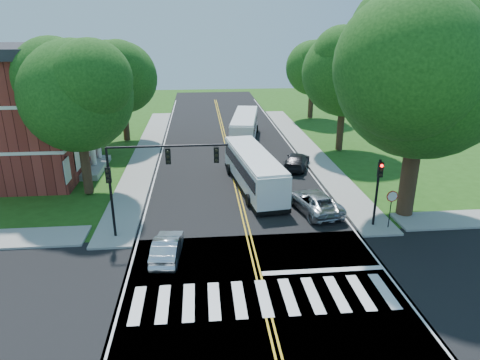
{
  "coord_description": "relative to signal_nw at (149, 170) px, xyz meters",
  "views": [
    {
      "loc": [
        -2.8,
        -17.67,
        12.39
      ],
      "look_at": [
        -0.2,
        9.55,
        2.4
      ],
      "focal_mm": 32.0,
      "sensor_mm": 36.0,
      "label": 1
    }
  ],
  "objects": [
    {
      "name": "sidewalk_nw",
      "position": [
        -2.44,
        18.57,
        -4.3
      ],
      "size": [
        2.6,
        40.0,
        0.15
      ],
      "primitive_type": "cube",
      "color": "gray",
      "rests_on": "ground"
    },
    {
      "name": "hatchback",
      "position": [
        1.02,
        -2.72,
        -3.7
      ],
      "size": [
        1.75,
        4.14,
        1.33
      ],
      "primitive_type": "imported",
      "rotation": [
        0.0,
        0.0,
        3.06
      ],
      "color": "#B2B5BA",
      "rests_on": "road"
    },
    {
      "name": "sidewalk_ne",
      "position": [
        14.16,
        18.57,
        -4.3
      ],
      "size": [
        2.6,
        40.0,
        0.15
      ],
      "primitive_type": "cube",
      "color": "gray",
      "rests_on": "ground"
    },
    {
      "name": "tree_east_mid",
      "position": [
        17.36,
        17.57,
        3.48
      ],
      "size": [
        8.4,
        8.4,
        11.93
      ],
      "color": "#2F2012",
      "rests_on": "ground"
    },
    {
      "name": "tree_ne_big",
      "position": [
        16.86,
        1.57,
        5.24
      ],
      "size": [
        10.8,
        10.8,
        14.91
      ],
      "color": "#2F2012",
      "rests_on": "ground"
    },
    {
      "name": "road",
      "position": [
        5.86,
        11.57,
        -4.37
      ],
      "size": [
        14.0,
        96.0,
        0.01
      ],
      "primitive_type": "cube",
      "color": "black",
      "rests_on": "ground"
    },
    {
      "name": "dark_sedan",
      "position": [
        11.72,
        12.34,
        -3.67
      ],
      "size": [
        3.52,
        5.16,
        1.39
      ],
      "primitive_type": "imported",
      "rotation": [
        0.0,
        0.0,
        2.78
      ],
      "color": "black",
      "rests_on": "road"
    },
    {
      "name": "ground",
      "position": [
        5.86,
        -6.43,
        -4.38
      ],
      "size": [
        140.0,
        140.0,
        0.0
      ],
      "primitive_type": "plane",
      "color": "#224D13",
      "rests_on": "ground"
    },
    {
      "name": "stop_bar",
      "position": [
        9.36,
        -4.83,
        -4.36
      ],
      "size": [
        6.6,
        0.4,
        0.01
      ],
      "primitive_type": "cube",
      "color": "silver",
      "rests_on": "road"
    },
    {
      "name": "tree_east_far",
      "position": [
        18.36,
        33.57,
        2.48
      ],
      "size": [
        7.2,
        7.2,
        10.34
      ],
      "color": "#2F2012",
      "rests_on": "ground"
    },
    {
      "name": "stop_sign",
      "position": [
        14.86,
        -0.45,
        -2.35
      ],
      "size": [
        0.76,
        0.08,
        2.53
      ],
      "color": "black",
      "rests_on": "ground"
    },
    {
      "name": "cross_road",
      "position": [
        5.86,
        -6.43,
        -4.37
      ],
      "size": [
        60.0,
        12.0,
        0.01
      ],
      "primitive_type": "cube",
      "color": "black",
      "rests_on": "ground"
    },
    {
      "name": "bus_follow",
      "position": [
        8.05,
        22.68,
        -2.81
      ],
      "size": [
        4.35,
        11.63,
        2.94
      ],
      "rotation": [
        0.0,
        0.0,
        2.97
      ],
      "color": "white",
      "rests_on": "road"
    },
    {
      "name": "signal_nw",
      "position": [
        0.0,
        0.0,
        0.0
      ],
      "size": [
        7.15,
        0.46,
        5.66
      ],
      "color": "black",
      "rests_on": "ground"
    },
    {
      "name": "suv",
      "position": [
        10.86,
        2.75,
        -3.64
      ],
      "size": [
        3.38,
        5.59,
        1.45
      ],
      "primitive_type": "imported",
      "rotation": [
        0.0,
        0.0,
        3.34
      ],
      "color": "#AEB0B5",
      "rests_on": "road"
    },
    {
      "name": "edge_line_e",
      "position": [
        12.66,
        15.57,
        -4.36
      ],
      "size": [
        0.12,
        70.0,
        0.01
      ],
      "primitive_type": "cube",
      "color": "silver",
      "rests_on": "road"
    },
    {
      "name": "tree_west_far",
      "position": [
        -5.14,
        23.57,
        2.62
      ],
      "size": [
        7.6,
        7.6,
        10.67
      ],
      "color": "#2F2012",
      "rests_on": "ground"
    },
    {
      "name": "center_line",
      "position": [
        5.86,
        15.57,
        -4.36
      ],
      "size": [
        0.36,
        70.0,
        0.01
      ],
      "primitive_type": "cube",
      "color": "gold",
      "rests_on": "road"
    },
    {
      "name": "signal_ne",
      "position": [
        14.06,
        0.01,
        -1.41
      ],
      "size": [
        0.3,
        0.46,
        4.4
      ],
      "color": "black",
      "rests_on": "ground"
    },
    {
      "name": "tree_west_near",
      "position": [
        -5.64,
        7.57,
        3.15
      ],
      "size": [
        8.0,
        8.0,
        11.4
      ],
      "color": "#2F2012",
      "rests_on": "ground"
    },
    {
      "name": "bus_lead",
      "position": [
        7.16,
        7.7,
        -2.82
      ],
      "size": [
        3.9,
        11.59,
        2.94
      ],
      "rotation": [
        0.0,
        0.0,
        3.27
      ],
      "color": "white",
      "rests_on": "road"
    },
    {
      "name": "edge_line_w",
      "position": [
        -0.94,
        15.57,
        -4.36
      ],
      "size": [
        0.12,
        70.0,
        0.01
      ],
      "primitive_type": "cube",
      "color": "silver",
      "rests_on": "road"
    },
    {
      "name": "crosswalk",
      "position": [
        5.86,
        -6.93,
        -4.36
      ],
      "size": [
        12.6,
        3.0,
        0.01
      ],
      "primitive_type": "cube",
      "color": "silver",
      "rests_on": "road"
    }
  ]
}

